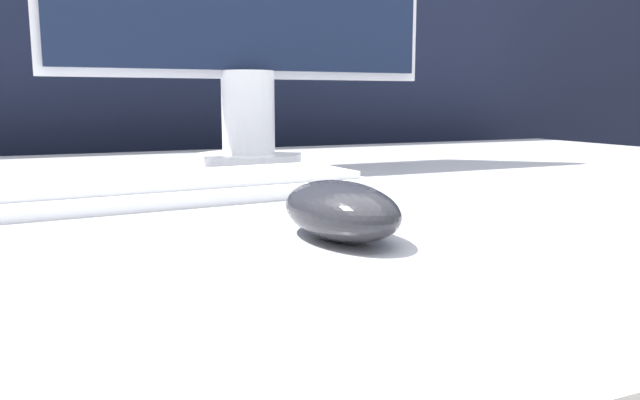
{
  "coord_description": "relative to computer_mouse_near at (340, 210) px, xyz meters",
  "views": [
    {
      "loc": [
        -0.15,
        -0.7,
        0.83
      ],
      "look_at": [
        0.05,
        -0.26,
        0.75
      ],
      "focal_mm": 35.0,
      "sensor_mm": 36.0,
      "label": 1
    }
  ],
  "objects": [
    {
      "name": "keyboard",
      "position": [
        -0.07,
        0.24,
        -0.01
      ],
      "size": [
        0.4,
        0.16,
        0.02
      ],
      "rotation": [
        0.0,
        0.0,
        0.08
      ],
      "color": "white",
      "rests_on": "desk"
    },
    {
      "name": "partition_panel",
      "position": [
        -0.05,
        0.99,
        -0.09
      ],
      "size": [
        5.0,
        0.03,
        1.33
      ],
      "color": "black",
      "rests_on": "ground_plane"
    },
    {
      "name": "computer_mouse_near",
      "position": [
        0.0,
        0.0,
        0.0
      ],
      "size": [
        0.08,
        0.13,
        0.04
      ],
      "rotation": [
        0.0,
        0.0,
        0.07
      ],
      "color": "#232328",
      "rests_on": "desk"
    }
  ]
}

